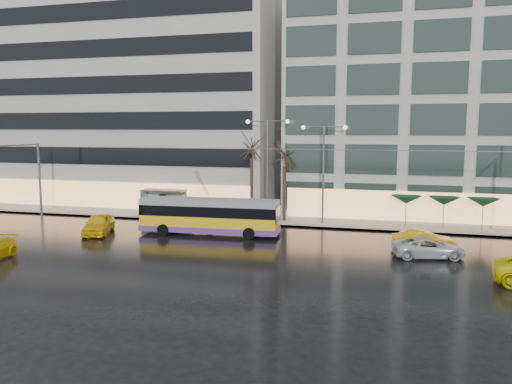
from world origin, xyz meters
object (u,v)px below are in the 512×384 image
(trolleybus, at_px, (209,217))
(bus_shelter, at_px, (161,197))
(street_lamp_near, at_px, (267,156))
(taxi_a, at_px, (99,224))

(trolleybus, height_order, bus_shelter, trolleybus)
(street_lamp_near, height_order, taxi_a, street_lamp_near)
(taxi_a, bearing_deg, trolleybus, -5.55)
(bus_shelter, bearing_deg, taxi_a, -100.91)
(bus_shelter, xyz_separation_m, taxi_a, (-1.58, -8.19, -1.16))
(trolleybus, xyz_separation_m, taxi_a, (-8.73, -1.99, -0.60))
(taxi_a, bearing_deg, bus_shelter, 60.71)
(trolleybus, bearing_deg, street_lamp_near, 62.88)
(bus_shelter, xyz_separation_m, street_lamp_near, (10.38, 0.11, 4.03))
(trolleybus, relative_size, bus_shelter, 2.67)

